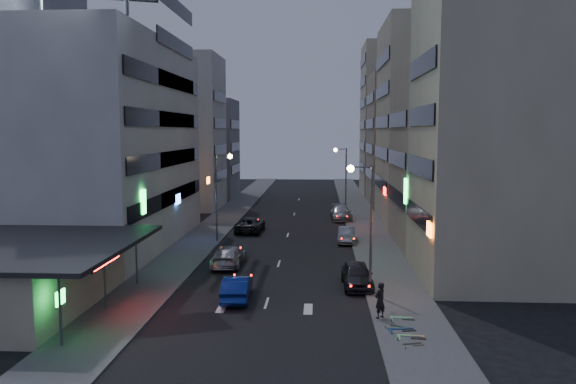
# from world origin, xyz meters

# --- Properties ---
(ground) EXTENTS (180.00, 180.00, 0.00)m
(ground) POSITION_xyz_m (0.00, 0.00, 0.00)
(ground) COLOR black
(ground) RESTS_ON ground
(sidewalk_left) EXTENTS (4.00, 120.00, 0.12)m
(sidewalk_left) POSITION_xyz_m (-8.00, 30.00, 0.06)
(sidewalk_left) COLOR #4C4C4F
(sidewalk_left) RESTS_ON ground
(sidewalk_right) EXTENTS (4.00, 120.00, 0.12)m
(sidewalk_right) POSITION_xyz_m (8.00, 30.00, 0.06)
(sidewalk_right) COLOR #4C4C4F
(sidewalk_right) RESTS_ON ground
(food_court) EXTENTS (11.00, 13.00, 3.88)m
(food_court) POSITION_xyz_m (-13.90, 2.00, 1.98)
(food_court) COLOR #B9B391
(food_court) RESTS_ON ground
(white_building) EXTENTS (14.00, 24.00, 18.00)m
(white_building) POSITION_xyz_m (-17.00, 20.00, 9.00)
(white_building) COLOR silver
(white_building) RESTS_ON ground
(grey_tower) EXTENTS (10.00, 14.00, 34.00)m
(grey_tower) POSITION_xyz_m (-26.00, 23.00, 17.00)
(grey_tower) COLOR gray
(grey_tower) RESTS_ON ground
(shophouse_near) EXTENTS (10.00, 11.00, 20.00)m
(shophouse_near) POSITION_xyz_m (15.00, 10.50, 10.00)
(shophouse_near) COLOR #B9B391
(shophouse_near) RESTS_ON ground
(shophouse_mid) EXTENTS (11.00, 12.00, 16.00)m
(shophouse_mid) POSITION_xyz_m (15.50, 22.00, 8.00)
(shophouse_mid) COLOR tan
(shophouse_mid) RESTS_ON ground
(shophouse_far) EXTENTS (10.00, 14.00, 22.00)m
(shophouse_far) POSITION_xyz_m (15.00, 35.00, 11.00)
(shophouse_far) COLOR #B9B391
(shophouse_far) RESTS_ON ground
(far_left_a) EXTENTS (11.00, 10.00, 20.00)m
(far_left_a) POSITION_xyz_m (-15.50, 45.00, 10.00)
(far_left_a) COLOR silver
(far_left_a) RESTS_ON ground
(far_left_b) EXTENTS (12.00, 10.00, 15.00)m
(far_left_b) POSITION_xyz_m (-16.00, 58.00, 7.50)
(far_left_b) COLOR gray
(far_left_b) RESTS_ON ground
(far_right_a) EXTENTS (11.00, 12.00, 18.00)m
(far_right_a) POSITION_xyz_m (15.50, 50.00, 9.00)
(far_right_a) COLOR tan
(far_right_a) RESTS_ON ground
(far_right_b) EXTENTS (12.00, 12.00, 24.00)m
(far_right_b) POSITION_xyz_m (16.00, 64.00, 12.00)
(far_right_b) COLOR #B9B391
(far_right_b) RESTS_ON ground
(street_lamp_right_near) EXTENTS (1.60, 0.44, 8.02)m
(street_lamp_right_near) POSITION_xyz_m (5.90, 6.00, 5.36)
(street_lamp_right_near) COLOR #595B60
(street_lamp_right_near) RESTS_ON sidewalk_right
(street_lamp_left) EXTENTS (1.60, 0.44, 8.02)m
(street_lamp_left) POSITION_xyz_m (-5.90, 22.00, 5.36)
(street_lamp_left) COLOR #595B60
(street_lamp_left) RESTS_ON sidewalk_left
(street_lamp_right_far) EXTENTS (1.60, 0.44, 8.02)m
(street_lamp_right_far) POSITION_xyz_m (5.90, 40.00, 5.36)
(street_lamp_right_far) COLOR #595B60
(street_lamp_right_far) RESTS_ON sidewalk_right
(parked_car_right_near) EXTENTS (2.06, 4.80, 1.62)m
(parked_car_right_near) POSITION_xyz_m (5.60, 7.81, 0.81)
(parked_car_right_near) COLOR #27262C
(parked_car_right_near) RESTS_ON ground
(parked_car_right_mid) EXTENTS (1.81, 4.33, 1.39)m
(parked_car_right_mid) POSITION_xyz_m (5.60, 22.56, 0.70)
(parked_car_right_mid) COLOR #9EA1A6
(parked_car_right_mid) RESTS_ON ground
(parked_car_left) EXTENTS (2.74, 5.57, 1.52)m
(parked_car_left) POSITION_xyz_m (-3.91, 27.56, 0.76)
(parked_car_left) COLOR #242328
(parked_car_left) RESTS_ON ground
(parked_car_right_far) EXTENTS (2.54, 5.69, 1.62)m
(parked_car_right_far) POSITION_xyz_m (5.60, 35.87, 0.81)
(parked_car_right_far) COLOR #93979A
(parked_car_right_far) RESTS_ON ground
(road_car_blue) EXTENTS (1.79, 4.60, 1.49)m
(road_car_blue) POSITION_xyz_m (-1.86, 4.59, 0.75)
(road_car_blue) COLOR navy
(road_car_blue) RESTS_ON ground
(road_car_silver) EXTENTS (2.18, 5.32, 1.54)m
(road_car_silver) POSITION_xyz_m (-3.78, 13.10, 0.77)
(road_car_silver) COLOR #A9AAB1
(road_car_silver) RESTS_ON ground
(person) EXTENTS (0.84, 0.83, 1.96)m
(person) POSITION_xyz_m (6.41, 1.35, 1.10)
(person) COLOR black
(person) RESTS_ON sidewalk_right
(scooter_black_a) EXTENTS (0.93, 1.67, 0.97)m
(scooter_black_a) POSITION_xyz_m (8.00, -2.08, 0.61)
(scooter_black_a) COLOR black
(scooter_black_a) RESTS_ON sidewalk_right
(scooter_silver_a) EXTENTS (0.89, 2.06, 1.22)m
(scooter_silver_a) POSITION_xyz_m (8.36, -1.26, 0.73)
(scooter_silver_a) COLOR #ABABB3
(scooter_silver_a) RESTS_ON sidewalk_right
(scooter_blue) EXTENTS (0.96, 2.08, 1.22)m
(scooter_blue) POSITION_xyz_m (7.94, -0.08, 0.73)
(scooter_blue) COLOR navy
(scooter_blue) RESTS_ON sidewalk_right
(scooter_black_b) EXTENTS (1.14, 1.70, 0.99)m
(scooter_black_b) POSITION_xyz_m (7.79, -0.07, 0.62)
(scooter_black_b) COLOR black
(scooter_black_b) RESTS_ON sidewalk_right
(scooter_silver_b) EXTENTS (0.73, 1.90, 1.14)m
(scooter_silver_b) POSITION_xyz_m (8.26, 1.53, 0.69)
(scooter_silver_b) COLOR #ADB1B5
(scooter_silver_b) RESTS_ON sidewalk_right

